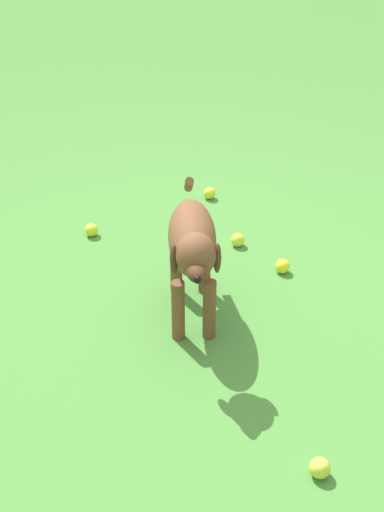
{
  "coord_description": "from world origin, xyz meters",
  "views": [
    {
      "loc": [
        -1.26,
        -1.84,
        1.64
      ],
      "look_at": [
        0.01,
        -0.06,
        0.28
      ],
      "focal_mm": 46.43,
      "sensor_mm": 36.0,
      "label": 1
    }
  ],
  "objects_px": {
    "tennis_ball_4": "(210,193)",
    "dog": "(193,245)",
    "tennis_ball_2": "(320,468)",
    "tennis_ball_3": "(92,230)",
    "tennis_ball_0": "(238,240)",
    "tennis_ball_1": "(282,266)"
  },
  "relations": [
    {
      "from": "tennis_ball_2",
      "to": "tennis_ball_3",
      "type": "height_order",
      "value": "same"
    },
    {
      "from": "tennis_ball_3",
      "to": "tennis_ball_0",
      "type": "bearing_deg",
      "value": -43.14
    },
    {
      "from": "dog",
      "to": "tennis_ball_4",
      "type": "height_order",
      "value": "dog"
    },
    {
      "from": "tennis_ball_4",
      "to": "tennis_ball_2",
      "type": "bearing_deg",
      "value": -116.55
    },
    {
      "from": "tennis_ball_0",
      "to": "tennis_ball_3",
      "type": "distance_m",
      "value": 0.72
    },
    {
      "from": "tennis_ball_0",
      "to": "tennis_ball_3",
      "type": "bearing_deg",
      "value": 136.86
    },
    {
      "from": "tennis_ball_2",
      "to": "tennis_ball_4",
      "type": "relative_size",
      "value": 1.0
    },
    {
      "from": "tennis_ball_4",
      "to": "dog",
      "type": "bearing_deg",
      "value": -130.38
    },
    {
      "from": "dog",
      "to": "tennis_ball_2",
      "type": "relative_size",
      "value": 10.41
    },
    {
      "from": "tennis_ball_0",
      "to": "tennis_ball_4",
      "type": "xyz_separation_m",
      "value": [
        0.19,
        0.48,
        0.0
      ]
    },
    {
      "from": "tennis_ball_4",
      "to": "tennis_ball_1",
      "type": "bearing_deg",
      "value": -102.47
    },
    {
      "from": "tennis_ball_1",
      "to": "tennis_ball_2",
      "type": "bearing_deg",
      "value": -126.42
    },
    {
      "from": "tennis_ball_1",
      "to": "tennis_ball_2",
      "type": "relative_size",
      "value": 1.0
    },
    {
      "from": "dog",
      "to": "tennis_ball_0",
      "type": "distance_m",
      "value": 0.7
    },
    {
      "from": "tennis_ball_2",
      "to": "tennis_ball_3",
      "type": "distance_m",
      "value": 1.71
    },
    {
      "from": "dog",
      "to": "tennis_ball_3",
      "type": "relative_size",
      "value": 10.41
    },
    {
      "from": "tennis_ball_2",
      "to": "tennis_ball_4",
      "type": "xyz_separation_m",
      "value": [
        0.84,
        1.69,
        0.0
      ]
    },
    {
      "from": "tennis_ball_2",
      "to": "tennis_ball_1",
      "type": "bearing_deg",
      "value": 53.58
    },
    {
      "from": "tennis_ball_3",
      "to": "tennis_ball_4",
      "type": "distance_m",
      "value": 0.72
    },
    {
      "from": "tennis_ball_2",
      "to": "tennis_ball_3",
      "type": "relative_size",
      "value": 1.0
    },
    {
      "from": "tennis_ball_2",
      "to": "tennis_ball_0",
      "type": "bearing_deg",
      "value": 61.57
    },
    {
      "from": "tennis_ball_2",
      "to": "tennis_ball_4",
      "type": "distance_m",
      "value": 1.89
    }
  ]
}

